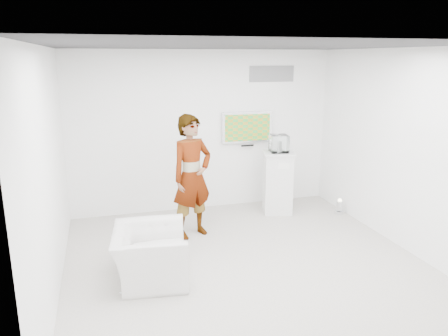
# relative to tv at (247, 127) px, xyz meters

# --- Properties ---
(room) EXTENTS (5.01, 5.01, 3.00)m
(room) POSITION_rel_tv_xyz_m (-0.85, -2.45, -0.05)
(room) COLOR #BBB5AB
(room) RESTS_ON ground
(tv) EXTENTS (1.00, 0.08, 0.60)m
(tv) POSITION_rel_tv_xyz_m (0.00, 0.00, 0.00)
(tv) COLOR silver
(tv) RESTS_ON room
(logo_decal) EXTENTS (0.90, 0.02, 0.30)m
(logo_decal) POSITION_rel_tv_xyz_m (0.50, 0.04, 1.00)
(logo_decal) COLOR slate
(logo_decal) RESTS_ON room
(person) EXTENTS (0.86, 0.73, 2.00)m
(person) POSITION_rel_tv_xyz_m (-1.36, -1.26, -0.55)
(person) COLOR silver
(person) RESTS_ON room
(armchair) EXTENTS (1.06, 1.18, 0.70)m
(armchair) POSITION_rel_tv_xyz_m (-2.20, -2.55, -1.20)
(armchair) COLOR silver
(armchair) RESTS_ON room
(pedestal) EXTENTS (0.69, 0.69, 1.16)m
(pedestal) POSITION_rel_tv_xyz_m (0.42, -0.59, -0.97)
(pedestal) COLOR silver
(pedestal) RESTS_ON room
(floor_uplight) EXTENTS (0.21, 0.21, 0.28)m
(floor_uplight) POSITION_rel_tv_xyz_m (1.50, -1.04, -1.41)
(floor_uplight) COLOR silver
(floor_uplight) RESTS_ON room
(vitrine) EXTENTS (0.36, 0.36, 0.32)m
(vitrine) POSITION_rel_tv_xyz_m (0.42, -0.59, -0.23)
(vitrine) COLOR silver
(vitrine) RESTS_ON pedestal
(console) EXTENTS (0.12, 0.15, 0.20)m
(console) POSITION_rel_tv_xyz_m (0.42, -0.59, -0.29)
(console) COLOR silver
(console) RESTS_ON pedestal
(wii_remote) EXTENTS (0.09, 0.16, 0.04)m
(wii_remote) POSITION_rel_tv_xyz_m (-1.19, -1.02, 0.25)
(wii_remote) COLOR silver
(wii_remote) RESTS_ON person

